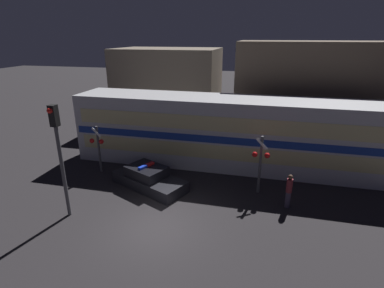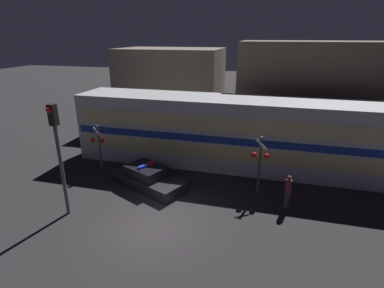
# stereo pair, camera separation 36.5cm
# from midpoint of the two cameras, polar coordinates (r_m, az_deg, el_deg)

# --- Properties ---
(ground_plane) EXTENTS (120.00, 120.00, 0.00)m
(ground_plane) POSITION_cam_midpoint_polar(r_m,az_deg,el_deg) (13.48, -7.61, -15.55)
(ground_plane) COLOR #262326
(train) EXTENTS (19.32, 3.18, 4.27)m
(train) POSITION_cam_midpoint_polar(r_m,az_deg,el_deg) (18.65, 6.56, 2.23)
(train) COLOR silver
(train) RESTS_ON ground_plane
(police_car) EXTENTS (4.54, 3.32, 1.27)m
(police_car) POSITION_cam_midpoint_polar(r_m,az_deg,el_deg) (16.53, -8.90, -6.56)
(police_car) COLOR black
(police_car) RESTS_ON ground_plane
(pedestrian) EXTENTS (0.29, 0.29, 1.72)m
(pedestrian) POSITION_cam_midpoint_polar(r_m,az_deg,el_deg) (14.97, 17.29, -8.50)
(pedestrian) COLOR #3F384C
(pedestrian) RESTS_ON ground_plane
(crossing_signal_near) EXTENTS (0.89, 0.36, 3.11)m
(crossing_signal_near) POSITION_cam_midpoint_polar(r_m,az_deg,el_deg) (15.48, 12.26, -3.07)
(crossing_signal_near) COLOR #4C4C51
(crossing_signal_near) RESTS_ON ground_plane
(crossing_signal_far) EXTENTS (0.89, 0.36, 2.86)m
(crossing_signal_far) POSITION_cam_midpoint_polar(r_m,az_deg,el_deg) (18.44, -18.03, -0.26)
(crossing_signal_far) COLOR #4C4C51
(crossing_signal_far) RESTS_ON ground_plane
(traffic_light_corner) EXTENTS (0.30, 0.46, 5.16)m
(traffic_light_corner) POSITION_cam_midpoint_polar(r_m,az_deg,el_deg) (13.96, -24.72, -0.62)
(traffic_light_corner) COLOR #4C4C51
(traffic_light_corner) RESTS_ON ground_plane
(building_left) EXTENTS (9.04, 5.83, 6.70)m
(building_left) POSITION_cam_midpoint_polar(r_m,az_deg,el_deg) (28.10, -4.92, 10.88)
(building_left) COLOR #726656
(building_left) RESTS_ON ground_plane
(building_center) EXTENTS (10.68, 5.44, 7.39)m
(building_center) POSITION_cam_midpoint_polar(r_m,az_deg,el_deg) (24.70, 20.75, 9.21)
(building_center) COLOR brown
(building_center) RESTS_ON ground_plane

